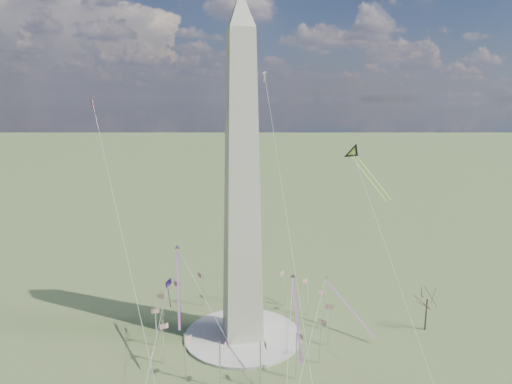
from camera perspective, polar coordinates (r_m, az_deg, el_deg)
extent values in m
plane|color=#485F2F|center=(147.93, -1.65, -17.63)|extent=(2000.00, 2000.00, 0.00)
cylinder|color=#B9B6A9|center=(147.74, -1.66, -17.49)|extent=(36.00, 36.00, 0.80)
pyramid|color=#BCB1A5|center=(131.33, -1.91, 21.94)|extent=(9.90, 9.90, 10.00)
cylinder|color=white|center=(150.97, 8.42, -14.34)|extent=(0.36, 0.36, 13.00)
cube|color=#AB3216|center=(149.86, 8.31, -12.31)|extent=(2.40, 0.08, 1.50)
cylinder|color=white|center=(158.87, 6.49, -12.92)|extent=(0.36, 0.36, 13.00)
cube|color=#AB3216|center=(157.67, 6.22, -11.01)|extent=(2.25, 0.99, 1.50)
cylinder|color=white|center=(164.75, 3.66, -11.94)|extent=(0.36, 0.36, 13.00)
cube|color=#AB3216|center=(163.32, 3.28, -10.14)|extent=(1.75, 1.75, 1.50)
cylinder|color=white|center=(167.97, 0.32, -11.44)|extent=(0.36, 0.36, 13.00)
cube|color=#AB3216|center=(166.20, -0.13, -9.73)|extent=(0.99, 2.25, 1.50)
cylinder|color=white|center=(168.19, -3.21, -11.43)|extent=(0.36, 0.36, 13.00)
cube|color=#AB3216|center=(166.03, -3.68, -9.78)|extent=(0.08, 2.40, 1.50)
cylinder|color=white|center=(165.38, -6.60, -11.91)|extent=(0.36, 0.36, 13.00)
cube|color=#AB3216|center=(162.81, -7.05, -10.29)|extent=(0.99, 2.25, 1.50)
cylinder|color=white|center=(159.85, -9.51, -12.85)|extent=(0.36, 0.36, 13.00)
cube|color=#AB3216|center=(156.88, -9.90, -11.24)|extent=(1.75, 1.75, 1.50)
cylinder|color=white|center=(152.18, -11.57, -14.24)|extent=(0.36, 0.36, 13.00)
cube|color=#AB3216|center=(148.88, -11.85, -12.61)|extent=(2.25, 0.99, 1.50)
cylinder|color=white|center=(143.31, -12.39, -15.99)|extent=(0.36, 0.36, 13.00)
cube|color=#AB3216|center=(139.79, -12.49, -14.30)|extent=(2.40, 0.08, 1.50)
cylinder|color=white|center=(134.50, -11.55, -17.90)|extent=(0.36, 0.36, 13.00)
cube|color=#AB3216|center=(130.92, -11.42, -16.13)|extent=(2.25, 0.99, 1.50)
cylinder|color=white|center=(127.22, -8.85, -19.64)|extent=(0.36, 0.36, 13.00)
cube|color=#AB3216|center=(123.80, -8.46, -17.74)|extent=(1.75, 1.75, 1.50)
cylinder|color=white|center=(122.95, -4.51, -20.74)|extent=(0.36, 0.36, 13.00)
cube|color=#AB3216|center=(119.90, -3.92, -18.68)|extent=(0.99, 2.25, 1.50)
cylinder|color=white|center=(122.65, 0.55, -20.79)|extent=(0.36, 0.36, 13.00)
cube|color=#AB3216|center=(120.14, 1.19, -18.58)|extent=(0.08, 2.40, 1.50)
cylinder|color=white|center=(126.41, 5.04, -19.77)|extent=(0.36, 0.36, 13.00)
cube|color=#AB3216|center=(124.46, 5.58, -17.49)|extent=(0.99, 2.25, 1.50)
cylinder|color=white|center=(133.34, 7.98, -18.05)|extent=(0.36, 0.36, 13.00)
cube|color=#AB3216|center=(131.86, 8.30, -15.80)|extent=(1.75, 1.75, 1.50)
cylinder|color=white|center=(142.03, 9.04, -16.12)|extent=(0.36, 0.36, 13.00)
cube|color=#AB3216|center=(140.83, 9.14, -13.96)|extent=(2.25, 0.99, 1.50)
cylinder|color=#423328|center=(158.81, 20.48, -14.14)|extent=(0.49, 0.49, 10.43)
cube|color=#E9AB0C|center=(152.93, 14.47, 1.79)|extent=(5.43, 16.51, 12.01)
cube|color=#E9AB0C|center=(151.47, 13.86, 1.73)|extent=(5.43, 16.51, 12.01)
cube|color=#3F1972|center=(140.26, -10.88, -11.11)|extent=(1.93, 2.79, 2.53)
cube|color=red|center=(141.91, -10.82, -12.67)|extent=(1.01, 3.19, 8.75)
cube|color=red|center=(119.97, 5.14, -15.62)|extent=(3.96, 19.86, 12.56)
cube|color=red|center=(129.62, -9.68, -11.77)|extent=(1.21, 21.63, 13.54)
cube|color=red|center=(150.06, 11.68, -14.06)|extent=(9.80, 17.03, 11.99)
cube|color=red|center=(160.03, -19.84, 10.88)|extent=(1.33, 2.13, 1.75)
cube|color=red|center=(160.04, -19.79, 10.19)|extent=(0.86, 1.47, 4.01)
cube|color=white|center=(176.26, 1.04, 14.66)|extent=(1.49, 1.38, 1.51)
cube|color=white|center=(176.18, 1.04, 14.12)|extent=(0.27, 1.30, 3.46)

